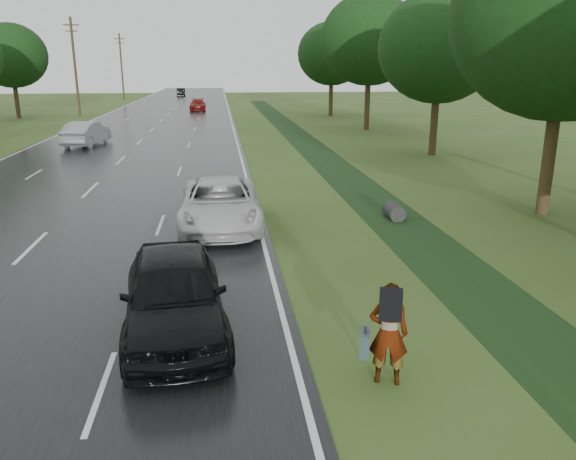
% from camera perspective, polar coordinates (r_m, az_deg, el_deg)
% --- Properties ---
extents(road, '(14.00, 180.00, 0.04)m').
position_cam_1_polar(road, '(53.86, -13.04, 10.46)').
color(road, black).
rests_on(road, ground).
extents(edge_stripe_east, '(0.12, 180.00, 0.01)m').
position_cam_1_polar(edge_stripe_east, '(53.58, -5.73, 10.79)').
color(edge_stripe_east, silver).
rests_on(edge_stripe_east, road).
extents(edge_stripe_west, '(0.12, 180.00, 0.01)m').
position_cam_1_polar(edge_stripe_west, '(54.96, -20.16, 10.03)').
color(edge_stripe_west, silver).
rests_on(edge_stripe_west, road).
extents(center_line, '(0.12, 180.00, 0.01)m').
position_cam_1_polar(center_line, '(53.86, -13.05, 10.48)').
color(center_line, silver).
rests_on(center_line, road).
extents(drainage_ditch, '(2.20, 120.00, 0.56)m').
position_cam_1_polar(drainage_ditch, '(28.14, 5.41, 5.84)').
color(drainage_ditch, black).
rests_on(drainage_ditch, ground).
extents(utility_pole_far, '(1.60, 0.26, 10.00)m').
position_cam_1_polar(utility_pole_far, '(65.03, -20.83, 15.35)').
color(utility_pole_far, '#342715').
rests_on(utility_pole_far, ground).
extents(utility_pole_distant, '(1.60, 0.26, 10.00)m').
position_cam_1_polar(utility_pole_distant, '(94.49, -16.56, 15.70)').
color(utility_pole_distant, '#342715').
rests_on(utility_pole_distant, ground).
extents(tree_east_b, '(7.60, 7.60, 10.11)m').
position_cam_1_polar(tree_east_b, '(21.67, 26.50, 18.86)').
color(tree_east_b, '#342715').
rests_on(tree_east_b, ground).
extents(tree_east_c, '(7.00, 7.00, 9.29)m').
position_cam_1_polar(tree_east_c, '(34.73, 15.13, 17.45)').
color(tree_east_c, '#342715').
rests_on(tree_east_c, ground).
extents(tree_east_d, '(8.00, 8.00, 10.76)m').
position_cam_1_polar(tree_east_d, '(47.97, 8.30, 18.57)').
color(tree_east_d, '#342715').
rests_on(tree_east_d, ground).
extents(tree_east_f, '(7.20, 7.20, 9.62)m').
position_cam_1_polar(tree_east_f, '(61.52, 4.47, 17.42)').
color(tree_east_f, '#342715').
rests_on(tree_east_f, ground).
extents(tree_west_f, '(7.00, 7.00, 9.29)m').
position_cam_1_polar(tree_west_f, '(64.63, -26.33, 15.59)').
color(tree_west_f, '#342715').
rests_on(tree_west_f, ground).
extents(pedestrian, '(0.86, 0.86, 1.78)m').
position_cam_1_polar(pedestrian, '(9.48, 10.05, -10.18)').
color(pedestrian, '#A5998C').
rests_on(pedestrian, ground).
extents(white_pickup, '(2.57, 5.54, 1.54)m').
position_cam_1_polar(white_pickup, '(18.42, -6.91, 2.68)').
color(white_pickup, silver).
rests_on(white_pickup, road).
extents(dark_sedan, '(2.38, 4.97, 1.64)m').
position_cam_1_polar(dark_sedan, '(11.21, -11.50, -6.30)').
color(dark_sedan, black).
rests_on(dark_sedan, road).
extents(silver_sedan, '(2.47, 5.06, 1.60)m').
position_cam_1_polar(silver_sedan, '(39.97, -19.80, 9.21)').
color(silver_sedan, gray).
rests_on(silver_sedan, road).
extents(far_car_red, '(1.87, 4.57, 1.33)m').
position_cam_1_polar(far_car_red, '(69.23, -9.16, 12.44)').
color(far_car_red, maroon).
rests_on(far_car_red, road).
extents(far_car_dark, '(1.78, 4.30, 1.38)m').
position_cam_1_polar(far_car_dark, '(104.48, -10.84, 13.61)').
color(far_car_dark, black).
rests_on(far_car_dark, road).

